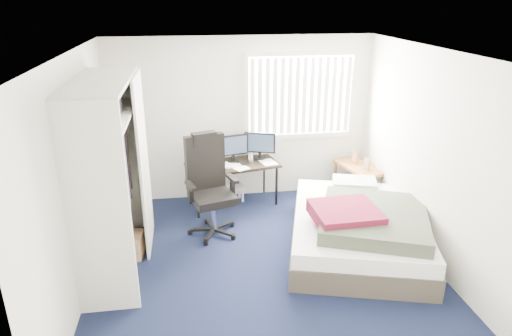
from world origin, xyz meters
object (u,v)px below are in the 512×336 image
object	(u,v)px
desk	(232,161)
office_chair	(210,196)
bed	(359,228)
nightstand	(359,170)

from	to	relation	value
desk	office_chair	distance (m)	0.92
desk	bed	distance (m)	2.17
desk	office_chair	world-z (taller)	office_chair
office_chair	bed	distance (m)	1.99
nightstand	bed	xyz separation A→B (m)	(-0.50, -1.40, -0.21)
office_chair	nightstand	size ratio (longest dim) A/B	1.49
desk	bed	size ratio (longest dim) A/B	0.58
office_chair	nightstand	bearing A→B (deg)	15.61
bed	nightstand	bearing A→B (deg)	70.43
office_chair	bed	xyz separation A→B (m)	(1.83, -0.75, -0.23)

